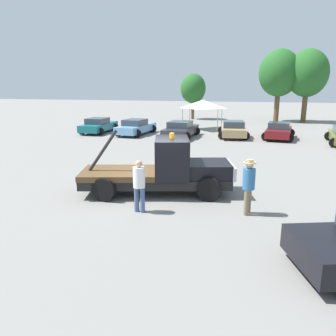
{
  "coord_description": "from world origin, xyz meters",
  "views": [
    {
      "loc": [
        3.76,
        -11.76,
        4.11
      ],
      "look_at": [
        0.5,
        0.0,
        1.05
      ],
      "focal_mm": 35.0,
      "sensor_mm": 36.0,
      "label": 1
    }
  ],
  "objects_px": {
    "parked_car_maroon": "(279,131)",
    "person_at_hood": "(139,182)",
    "tow_truck": "(165,170)",
    "parked_car_tan": "(233,129)",
    "canopy_tent_white": "(203,104)",
    "parked_car_teal": "(99,125)",
    "person_near_truck": "(249,182)",
    "parked_car_skyblue": "(136,127)",
    "tree_left": "(308,73)",
    "tree_right": "(279,73)",
    "tree_center": "(193,89)",
    "parked_car_charcoal": "(181,129)"
  },
  "relations": [
    {
      "from": "person_at_hood",
      "to": "parked_car_teal",
      "type": "height_order",
      "value": "person_at_hood"
    },
    {
      "from": "tow_truck",
      "to": "tree_center",
      "type": "height_order",
      "value": "tree_center"
    },
    {
      "from": "person_near_truck",
      "to": "parked_car_tan",
      "type": "bearing_deg",
      "value": -66.9
    },
    {
      "from": "tow_truck",
      "to": "tree_right",
      "type": "bearing_deg",
      "value": 64.02
    },
    {
      "from": "person_near_truck",
      "to": "parked_car_skyblue",
      "type": "relative_size",
      "value": 0.37
    },
    {
      "from": "parked_car_charcoal",
      "to": "parked_car_maroon",
      "type": "xyz_separation_m",
      "value": [
        7.73,
        1.31,
        -0.0
      ]
    },
    {
      "from": "parked_car_maroon",
      "to": "parked_car_skyblue",
      "type": "bearing_deg",
      "value": 100.02
    },
    {
      "from": "parked_car_charcoal",
      "to": "parked_car_tan",
      "type": "bearing_deg",
      "value": -69.63
    },
    {
      "from": "tree_center",
      "to": "parked_car_teal",
      "type": "bearing_deg",
      "value": -111.11
    },
    {
      "from": "parked_car_maroon",
      "to": "tree_right",
      "type": "height_order",
      "value": "tree_right"
    },
    {
      "from": "tow_truck",
      "to": "tree_center",
      "type": "bearing_deg",
      "value": 83.46
    },
    {
      "from": "tree_right",
      "to": "tow_truck",
      "type": "bearing_deg",
      "value": -100.17
    },
    {
      "from": "tow_truck",
      "to": "parked_car_tan",
      "type": "height_order",
      "value": "tow_truck"
    },
    {
      "from": "parked_car_skyblue",
      "to": "parked_car_tan",
      "type": "relative_size",
      "value": 1.02
    },
    {
      "from": "tree_left",
      "to": "tree_center",
      "type": "relative_size",
      "value": 1.45
    },
    {
      "from": "person_at_hood",
      "to": "canopy_tent_white",
      "type": "bearing_deg",
      "value": 9.54
    },
    {
      "from": "parked_car_teal",
      "to": "parked_car_charcoal",
      "type": "bearing_deg",
      "value": -97.65
    },
    {
      "from": "parked_car_tan",
      "to": "canopy_tent_white",
      "type": "height_order",
      "value": "canopy_tent_white"
    },
    {
      "from": "tree_center",
      "to": "tree_right",
      "type": "height_order",
      "value": "tree_right"
    },
    {
      "from": "parked_car_maroon",
      "to": "parked_car_teal",
      "type": "bearing_deg",
      "value": 98.38
    },
    {
      "from": "parked_car_maroon",
      "to": "person_at_hood",
      "type": "bearing_deg",
      "value": 169.92
    },
    {
      "from": "tree_left",
      "to": "canopy_tent_white",
      "type": "bearing_deg",
      "value": -136.78
    },
    {
      "from": "tow_truck",
      "to": "parked_car_charcoal",
      "type": "relative_size",
      "value": 1.23
    },
    {
      "from": "person_near_truck",
      "to": "tow_truck",
      "type": "bearing_deg",
      "value": -6.37
    },
    {
      "from": "parked_car_teal",
      "to": "person_at_hood",
      "type": "bearing_deg",
      "value": -151.08
    },
    {
      "from": "tow_truck",
      "to": "person_at_hood",
      "type": "xyz_separation_m",
      "value": [
        -0.26,
        -2.16,
        0.1
      ]
    },
    {
      "from": "person_near_truck",
      "to": "tree_right",
      "type": "height_order",
      "value": "tree_right"
    },
    {
      "from": "person_near_truck",
      "to": "person_at_hood",
      "type": "distance_m",
      "value": 3.57
    },
    {
      "from": "person_near_truck",
      "to": "tree_right",
      "type": "xyz_separation_m",
      "value": [
        2.09,
        31.03,
        4.48
      ]
    },
    {
      "from": "person_near_truck",
      "to": "parked_car_maroon",
      "type": "height_order",
      "value": "person_near_truck"
    },
    {
      "from": "parked_car_teal",
      "to": "tree_right",
      "type": "height_order",
      "value": "tree_right"
    },
    {
      "from": "person_at_hood",
      "to": "parked_car_maroon",
      "type": "distance_m",
      "value": 18.51
    },
    {
      "from": "person_near_truck",
      "to": "parked_car_charcoal",
      "type": "relative_size",
      "value": 0.37
    },
    {
      "from": "tree_left",
      "to": "tree_center",
      "type": "distance_m",
      "value": 13.36
    },
    {
      "from": "parked_car_charcoal",
      "to": "tree_left",
      "type": "bearing_deg",
      "value": -33.83
    },
    {
      "from": "person_near_truck",
      "to": "person_at_hood",
      "type": "bearing_deg",
      "value": 29.36
    },
    {
      "from": "tree_right",
      "to": "parked_car_maroon",
      "type": "bearing_deg",
      "value": -91.35
    },
    {
      "from": "person_at_hood",
      "to": "parked_car_tan",
      "type": "xyz_separation_m",
      "value": [
        1.65,
        17.79,
        -0.38
      ]
    },
    {
      "from": "tree_left",
      "to": "person_at_hood",
      "type": "bearing_deg",
      "value": -105.22
    },
    {
      "from": "person_near_truck",
      "to": "person_at_hood",
      "type": "xyz_separation_m",
      "value": [
        -3.48,
        -0.77,
        -0.06
      ]
    },
    {
      "from": "person_near_truck",
      "to": "parked_car_teal",
      "type": "xyz_separation_m",
      "value": [
        -13.8,
        16.44,
        -0.44
      ]
    },
    {
      "from": "parked_car_skyblue",
      "to": "tree_center",
      "type": "bearing_deg",
      "value": -3.19
    },
    {
      "from": "tree_center",
      "to": "person_at_hood",
      "type": "bearing_deg",
      "value": -81.8
    },
    {
      "from": "parked_car_teal",
      "to": "tree_center",
      "type": "relative_size",
      "value": 0.85
    },
    {
      "from": "tow_truck",
      "to": "person_at_hood",
      "type": "relative_size",
      "value": 3.45
    },
    {
      "from": "parked_car_tan",
      "to": "tree_left",
      "type": "bearing_deg",
      "value": -34.12
    },
    {
      "from": "tow_truck",
      "to": "parked_car_charcoal",
      "type": "xyz_separation_m",
      "value": [
        -2.75,
        14.28,
        -0.28
      ]
    },
    {
      "from": "parked_car_skyblue",
      "to": "parked_car_charcoal",
      "type": "distance_m",
      "value": 4.18
    },
    {
      "from": "parked_car_skyblue",
      "to": "tree_center",
      "type": "xyz_separation_m",
      "value": [
        2.02,
        15.0,
        3.15
      ]
    },
    {
      "from": "tree_left",
      "to": "tree_right",
      "type": "bearing_deg",
      "value": 178.83
    }
  ]
}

